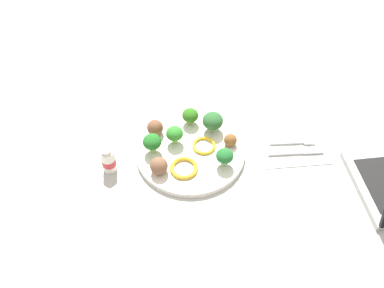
% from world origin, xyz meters
% --- Properties ---
extents(ground_plane, '(4.00, 4.00, 0.00)m').
position_xyz_m(ground_plane, '(0.00, 0.00, 0.00)').
color(ground_plane, '#B2B2AD').
extents(plate, '(0.28, 0.28, 0.02)m').
position_xyz_m(plate, '(0.00, 0.00, 0.01)').
color(plate, white).
rests_on(plate, ground_plane).
extents(broccoli_floret_front_right, '(0.04, 0.04, 0.05)m').
position_xyz_m(broccoli_floret_front_right, '(-0.04, 0.02, 0.05)').
color(broccoli_floret_front_right, '#99D072').
rests_on(broccoli_floret_front_right, plate).
extents(broccoli_floret_mid_right, '(0.04, 0.04, 0.05)m').
position_xyz_m(broccoli_floret_mid_right, '(-0.00, 0.09, 0.04)').
color(broccoli_floret_mid_right, '#A7C272').
rests_on(broccoli_floret_mid_right, plate).
extents(broccoli_floret_near_rim, '(0.05, 0.05, 0.05)m').
position_xyz_m(broccoli_floret_near_rim, '(-0.09, -0.01, 0.05)').
color(broccoli_floret_near_rim, '#A8CE7E').
rests_on(broccoli_floret_near_rim, plate).
extents(broccoli_floret_back_left, '(0.04, 0.04, 0.05)m').
position_xyz_m(broccoli_floret_back_left, '(0.08, -0.05, 0.05)').
color(broccoli_floret_back_left, '#A9C57C').
rests_on(broccoli_floret_back_left, plate).
extents(broccoli_floret_center, '(0.05, 0.05, 0.06)m').
position_xyz_m(broccoli_floret_center, '(0.06, 0.07, 0.05)').
color(broccoli_floret_center, '#AAC571').
rests_on(broccoli_floret_center, plate).
extents(meatball_mid_right, '(0.04, 0.04, 0.04)m').
position_xyz_m(meatball_mid_right, '(-0.09, 0.06, 0.04)').
color(meatball_mid_right, brown).
rests_on(meatball_mid_right, plate).
extents(meatball_front_right, '(0.03, 0.03, 0.03)m').
position_xyz_m(meatball_front_right, '(0.10, 0.02, 0.03)').
color(meatball_front_right, brown).
rests_on(meatball_front_right, plate).
extents(meatball_back_left, '(0.04, 0.04, 0.04)m').
position_xyz_m(meatball_back_left, '(-0.08, -0.07, 0.04)').
color(meatball_back_left, brown).
rests_on(meatball_back_left, plate).
extents(pepper_ring_near_rim, '(0.08, 0.08, 0.01)m').
position_xyz_m(pepper_ring_near_rim, '(0.03, 0.01, 0.02)').
color(pepper_ring_near_rim, yellow).
rests_on(pepper_ring_near_rim, plate).
extents(pepper_ring_mid_right, '(0.07, 0.07, 0.01)m').
position_xyz_m(pepper_ring_mid_right, '(-0.02, -0.06, 0.02)').
color(pepper_ring_mid_right, gold).
rests_on(pepper_ring_mid_right, plate).
extents(napkin, '(0.18, 0.14, 0.01)m').
position_xyz_m(napkin, '(0.27, 0.01, 0.00)').
color(napkin, white).
rests_on(napkin, ground_plane).
extents(fork, '(0.12, 0.02, 0.01)m').
position_xyz_m(fork, '(0.27, 0.03, 0.01)').
color(fork, silver).
rests_on(fork, napkin).
extents(knife, '(0.15, 0.02, 0.01)m').
position_xyz_m(knife, '(0.28, -0.00, 0.01)').
color(knife, silver).
rests_on(knife, napkin).
extents(yogurt_bottle, '(0.03, 0.03, 0.07)m').
position_xyz_m(yogurt_bottle, '(-0.20, -0.05, 0.03)').
color(yogurt_bottle, white).
rests_on(yogurt_bottle, ground_plane).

